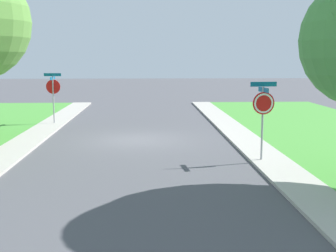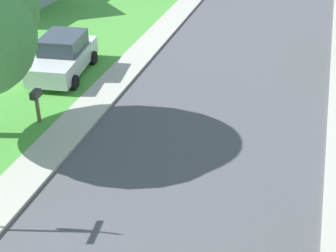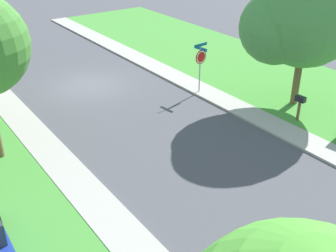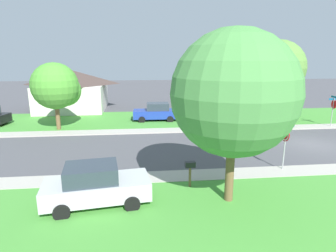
% 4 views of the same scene
% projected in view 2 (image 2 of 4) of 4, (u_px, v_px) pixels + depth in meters
% --- Properties ---
extents(sidewalk_west, '(1.40, 56.00, 0.10)m').
position_uv_depth(sidewalk_west, '(96.00, 101.00, 19.49)').
color(sidewalk_west, '#ADA89E').
rests_on(sidewalk_west, ground).
extents(car_silver_across_road, '(2.45, 4.50, 1.76)m').
position_uv_depth(car_silver_across_road, '(63.00, 56.00, 21.36)').
color(car_silver_across_road, silver).
rests_on(car_silver_across_road, ground).
extents(mailbox, '(0.27, 0.49, 1.31)m').
position_uv_depth(mailbox, '(36.00, 99.00, 17.57)').
color(mailbox, brown).
rests_on(mailbox, ground).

